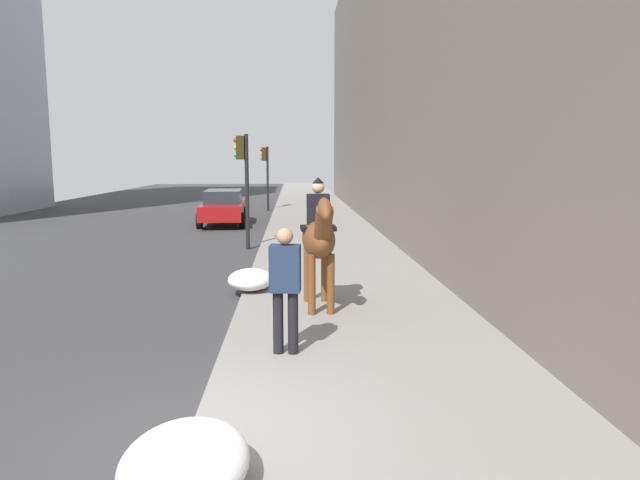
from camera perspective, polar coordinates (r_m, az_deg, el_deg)
sidewalk_slab at (r=5.90m, az=8.32°, el=-18.59°), size 120.00×4.13×0.12m
mounted_horse_near at (r=9.76m, az=-0.11°, el=0.32°), size 2.15×0.65×2.28m
pedestrian_greeting at (r=7.54m, az=-3.50°, el=-4.23°), size 0.30×0.43×1.70m
car_near_lane at (r=24.27m, az=-9.68°, el=3.34°), size 4.64×2.05×1.44m
traffic_light_near_curb at (r=17.24m, az=-7.68°, el=6.76°), size 0.20×0.44×3.46m
traffic_light_far_curb at (r=30.53m, az=-5.47°, el=7.25°), size 0.20×0.44×3.41m
snow_pile_near at (r=4.89m, az=-13.39°, el=-20.92°), size 1.31×1.01×0.45m
snow_pile_far at (r=11.49m, az=-6.97°, el=-3.94°), size 1.18×0.91×0.41m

